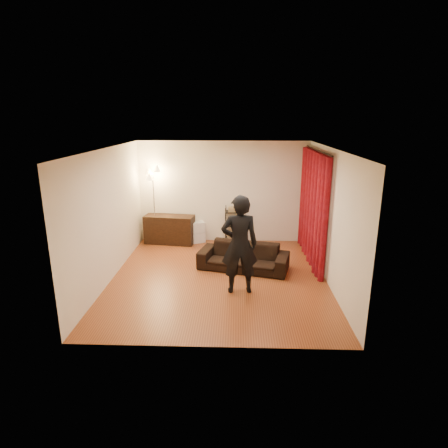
{
  "coord_description": "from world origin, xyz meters",
  "views": [
    {
      "loc": [
        0.37,
        -7.33,
        3.3
      ],
      "look_at": [
        0.1,
        0.3,
        1.1
      ],
      "focal_mm": 30.0,
      "sensor_mm": 36.0,
      "label": 1
    }
  ],
  "objects_px": {
    "sofa": "(243,257)",
    "wire_shelf": "(234,225)",
    "floor_lamp": "(154,206)",
    "storage_boxes": "(198,232)",
    "person": "(239,245)",
    "media_cabinet": "(170,229)"
  },
  "relations": [
    {
      "from": "person",
      "to": "storage_boxes",
      "type": "relative_size",
      "value": 3.39
    },
    {
      "from": "media_cabinet",
      "to": "storage_boxes",
      "type": "distance_m",
      "value": 0.76
    },
    {
      "from": "media_cabinet",
      "to": "floor_lamp",
      "type": "relative_size",
      "value": 0.64
    },
    {
      "from": "floor_lamp",
      "to": "storage_boxes",
      "type": "bearing_deg",
      "value": 5.6
    },
    {
      "from": "media_cabinet",
      "to": "storage_boxes",
      "type": "relative_size",
      "value": 2.29
    },
    {
      "from": "sofa",
      "to": "person",
      "type": "distance_m",
      "value": 1.31
    },
    {
      "from": "sofa",
      "to": "person",
      "type": "height_order",
      "value": "person"
    },
    {
      "from": "wire_shelf",
      "to": "floor_lamp",
      "type": "distance_m",
      "value": 2.18
    },
    {
      "from": "sofa",
      "to": "person",
      "type": "xyz_separation_m",
      "value": [
        -0.1,
        -1.12,
        0.67
      ]
    },
    {
      "from": "sofa",
      "to": "floor_lamp",
      "type": "xyz_separation_m",
      "value": [
        -2.34,
        1.71,
        0.73
      ]
    },
    {
      "from": "sofa",
      "to": "person",
      "type": "relative_size",
      "value": 1.02
    },
    {
      "from": "storage_boxes",
      "to": "wire_shelf",
      "type": "relative_size",
      "value": 0.56
    },
    {
      "from": "media_cabinet",
      "to": "wire_shelf",
      "type": "distance_m",
      "value": 1.74
    },
    {
      "from": "person",
      "to": "floor_lamp",
      "type": "distance_m",
      "value": 3.61
    },
    {
      "from": "sofa",
      "to": "wire_shelf",
      "type": "xyz_separation_m",
      "value": [
        -0.22,
        1.79,
        0.22
      ]
    },
    {
      "from": "person",
      "to": "wire_shelf",
      "type": "relative_size",
      "value": 1.91
    },
    {
      "from": "sofa",
      "to": "floor_lamp",
      "type": "bearing_deg",
      "value": 158.23
    },
    {
      "from": "sofa",
      "to": "media_cabinet",
      "type": "xyz_separation_m",
      "value": [
        -1.96,
        1.74,
        0.09
      ]
    },
    {
      "from": "sofa",
      "to": "storage_boxes",
      "type": "xyz_separation_m",
      "value": [
        -1.21,
        1.82,
        -0.0
      ]
    },
    {
      "from": "storage_boxes",
      "to": "media_cabinet",
      "type": "bearing_deg",
      "value": -173.52
    },
    {
      "from": "media_cabinet",
      "to": "wire_shelf",
      "type": "relative_size",
      "value": 1.29
    },
    {
      "from": "floor_lamp",
      "to": "media_cabinet",
      "type": "bearing_deg",
      "value": 3.84
    }
  ]
}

